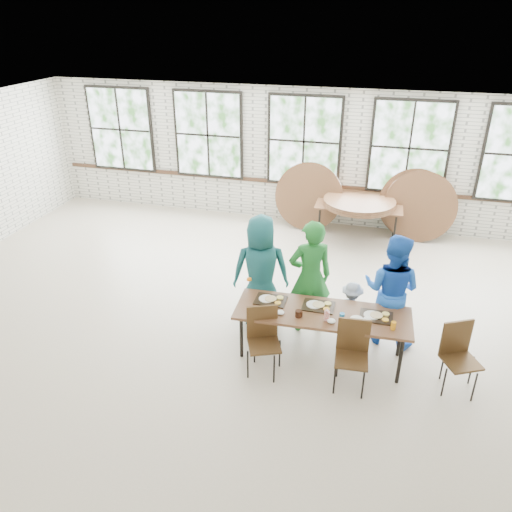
{
  "coord_description": "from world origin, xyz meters",
  "views": [
    {
      "loc": [
        1.77,
        -6.23,
        4.51
      ],
      "look_at": [
        0.0,
        0.4,
        1.05
      ],
      "focal_mm": 35.0,
      "sensor_mm": 36.0,
      "label": 1
    }
  ],
  "objects_px": {
    "chair_near_right": "(352,348)",
    "storage_table": "(359,208)",
    "dining_table": "(322,315)",
    "chair_near_left": "(263,334)"
  },
  "relations": [
    {
      "from": "chair_near_left",
      "to": "chair_near_right",
      "type": "relative_size",
      "value": 1.0
    },
    {
      "from": "chair_near_left",
      "to": "storage_table",
      "type": "distance_m",
      "value": 4.82
    },
    {
      "from": "dining_table",
      "to": "storage_table",
      "type": "xyz_separation_m",
      "value": [
        0.15,
        4.27,
        -0.0
      ]
    },
    {
      "from": "dining_table",
      "to": "chair_near_right",
      "type": "distance_m",
      "value": 0.67
    },
    {
      "from": "chair_near_left",
      "to": "chair_near_right",
      "type": "distance_m",
      "value": 1.19
    },
    {
      "from": "dining_table",
      "to": "storage_table",
      "type": "relative_size",
      "value": 1.34
    },
    {
      "from": "chair_near_left",
      "to": "storage_table",
      "type": "relative_size",
      "value": 0.53
    },
    {
      "from": "chair_near_right",
      "to": "storage_table",
      "type": "height_order",
      "value": "chair_near_right"
    },
    {
      "from": "chair_near_right",
      "to": "storage_table",
      "type": "relative_size",
      "value": 0.53
    },
    {
      "from": "dining_table",
      "to": "chair_near_right",
      "type": "height_order",
      "value": "chair_near_right"
    }
  ]
}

